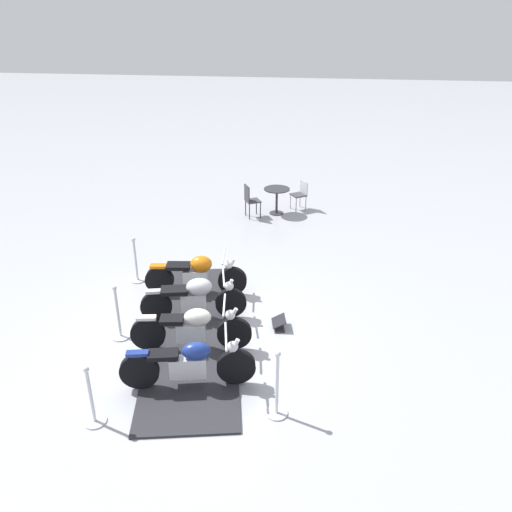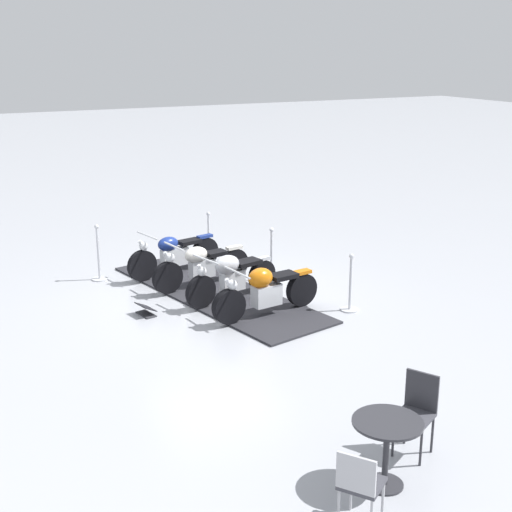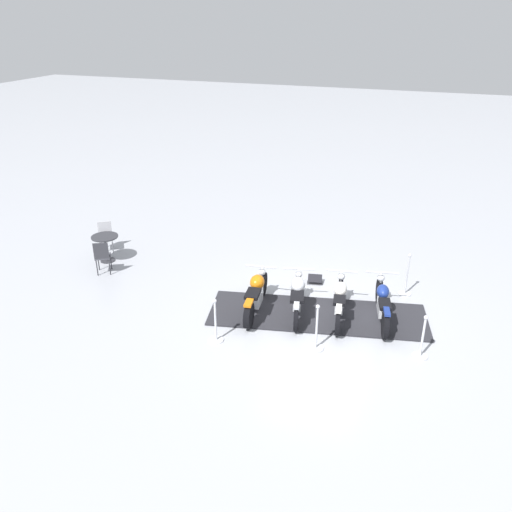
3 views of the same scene
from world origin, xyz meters
name	(u,v)px [view 1 (image 1 of 3)]	position (x,y,z in m)	size (l,w,h in m)	color
ground_plane	(194,334)	(0.00, 0.00, 0.00)	(80.00, 80.00, 0.00)	#A8AAB2
display_platform	(194,333)	(0.00, 0.00, 0.02)	(5.19, 1.61, 0.04)	#28282D
motorcycle_navy	(190,363)	(1.46, 0.34, 0.47)	(0.80, 2.14, 0.93)	black
motorcycle_cream	(193,327)	(0.48, 0.14, 0.48)	(0.74, 2.14, 0.91)	black
motorcycle_chrome	(195,297)	(-0.50, -0.06, 0.52)	(0.81, 2.03, 0.90)	black
motorcycle_copper	(197,274)	(-1.47, -0.28, 0.49)	(0.78, 2.16, 0.90)	black
stanchion_left_front	(92,405)	(2.44, -0.88, 0.32)	(0.33, 0.33, 1.02)	silver
stanchion_left_mid	(119,322)	(0.28, -1.33, 0.33)	(0.36, 0.36, 1.10)	silver
stanchion_right_front	(277,395)	(1.88, 1.78, 0.37)	(0.34, 0.34, 1.15)	silver
stanchion_left_rear	(136,267)	(-1.88, -1.78, 0.34)	(0.33, 0.33, 1.06)	silver
info_placard	(279,324)	(-0.45, 1.57, 0.07)	(0.45, 0.33, 0.22)	#333338
cafe_table	(277,195)	(-6.51, 0.88, 0.59)	(0.77, 0.77, 0.78)	#2D2D33
cafe_chair_near_table	(300,193)	(-6.98, 1.55, 0.52)	(0.56, 0.56, 0.87)	#B7B7BC
cafe_chair_across_table	(251,199)	(-6.12, 0.16, 0.56)	(0.54, 0.54, 0.98)	#2D2D33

